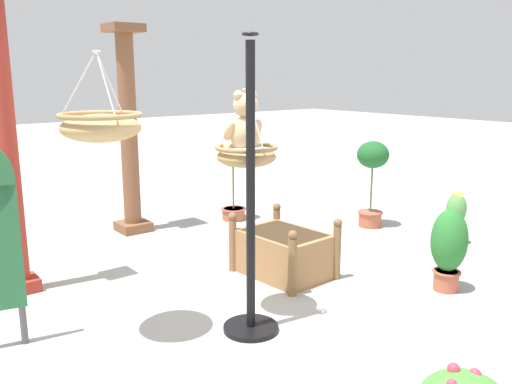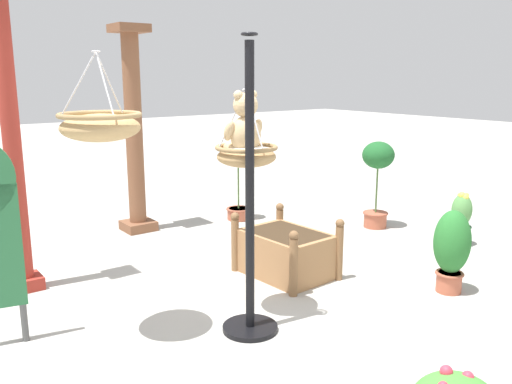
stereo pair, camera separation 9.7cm
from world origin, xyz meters
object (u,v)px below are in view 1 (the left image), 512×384
object	(u,v)px
display_pole_central	(251,247)
potted_plant_fern_front	(449,247)
hanging_basket_with_teddy	(246,155)
hanging_basket_left_high	(101,126)
greenhouse_pillar_left	(129,135)
greenhouse_pillar_right	(7,134)
wooden_planter_box	(284,251)
teddy_bear	(244,127)
potted_plant_small_succulent	(233,184)
potted_plant_bushy_green	(456,217)
potted_plant_conical_shrub	(372,172)

from	to	relation	value
display_pole_central	potted_plant_fern_front	xyz separation A→B (m)	(1.95, -0.48, -0.27)
hanging_basket_with_teddy	hanging_basket_left_high	world-z (taller)	hanging_basket_left_high
greenhouse_pillar_left	greenhouse_pillar_right	world-z (taller)	greenhouse_pillar_right
wooden_planter_box	hanging_basket_with_teddy	bearing A→B (deg)	-148.95
teddy_bear	greenhouse_pillar_left	bearing A→B (deg)	83.11
hanging_basket_left_high	potted_plant_small_succulent	xyz separation A→B (m)	(2.79, 2.30, -1.14)
display_pole_central	teddy_bear	distance (m)	0.95
display_pole_central	potted_plant_bushy_green	bearing A→B (deg)	4.83
potted_plant_bushy_green	potted_plant_fern_front	bearing A→B (deg)	-150.53
greenhouse_pillar_right	potted_plant_fern_front	xyz separation A→B (m)	(3.16, -2.45, -1.06)
hanging_basket_left_high	wooden_planter_box	size ratio (longest dim) A/B	0.64
potted_plant_bushy_green	display_pole_central	bearing A→B (deg)	-175.17
greenhouse_pillar_left	potted_plant_fern_front	world-z (taller)	greenhouse_pillar_left
teddy_bear	potted_plant_bushy_green	xyz separation A→B (m)	(3.15, 0.01, -1.26)
hanging_basket_left_high	potted_plant_fern_front	size ratio (longest dim) A/B	0.80
teddy_bear	greenhouse_pillar_left	xyz separation A→B (m)	(0.35, 2.89, -0.34)
potted_plant_small_succulent	hanging_basket_left_high	bearing A→B (deg)	-140.45
greenhouse_pillar_left	hanging_basket_with_teddy	bearing A→B (deg)	-96.83
greenhouse_pillar_right	teddy_bear	bearing A→B (deg)	-51.34
hanging_basket_with_teddy	teddy_bear	distance (m)	0.22
hanging_basket_with_teddy	greenhouse_pillar_right	distance (m)	2.19
teddy_bear	display_pole_central	bearing A→B (deg)	-118.71
hanging_basket_left_high	potted_plant_small_succulent	size ratio (longest dim) A/B	0.62
wooden_planter_box	potted_plant_small_succulent	world-z (taller)	potted_plant_small_succulent
hanging_basket_left_high	potted_plant_bushy_green	xyz separation A→B (m)	(4.24, -0.23, -1.32)
wooden_planter_box	greenhouse_pillar_left	bearing A→B (deg)	101.96
hanging_basket_with_teddy	potted_plant_small_succulent	bearing A→B (deg)	56.36
greenhouse_pillar_left	potted_plant_bushy_green	size ratio (longest dim) A/B	3.98
potted_plant_bushy_green	wooden_planter_box	bearing A→B (deg)	168.05
greenhouse_pillar_left	hanging_basket_left_high	bearing A→B (deg)	-118.37
teddy_bear	potted_plant_fern_front	distance (m)	2.27
display_pole_central	greenhouse_pillar_right	distance (m)	2.44
teddy_bear	wooden_planter_box	size ratio (longest dim) A/B	0.51
potted_plant_fern_front	potted_plant_conical_shrub	size ratio (longest dim) A/B	0.69
wooden_planter_box	potted_plant_small_succulent	xyz separation A→B (m)	(0.85, 2.04, 0.26)
potted_plant_fern_front	wooden_planter_box	bearing A→B (deg)	127.07
potted_plant_bushy_green	potted_plant_small_succulent	distance (m)	2.92
potted_plant_fern_front	potted_plant_bushy_green	size ratio (longest dim) A/B	1.21
teddy_bear	wooden_planter_box	bearing A→B (deg)	29.87
hanging_basket_with_teddy	greenhouse_pillar_left	size ratio (longest dim) A/B	0.24
wooden_planter_box	potted_plant_bushy_green	distance (m)	2.35
potted_plant_small_succulent	potted_plant_bushy_green	bearing A→B (deg)	-60.18
potted_plant_fern_front	potted_plant_small_succulent	distance (m)	3.30
hanging_basket_with_teddy	wooden_planter_box	distance (m)	1.50
potted_plant_small_succulent	wooden_planter_box	bearing A→B (deg)	-112.50
hanging_basket_left_high	greenhouse_pillar_left	xyz separation A→B (m)	(1.43, 2.65, -0.40)
hanging_basket_with_teddy	teddy_bear	world-z (taller)	hanging_basket_with_teddy
teddy_bear	potted_plant_fern_front	size ratio (longest dim) A/B	0.64
hanging_basket_left_high	potted_plant_fern_front	xyz separation A→B (m)	(2.88, -0.99, -1.22)
greenhouse_pillar_right	potted_plant_small_succulent	xyz separation A→B (m)	(3.06, 0.84, -0.98)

